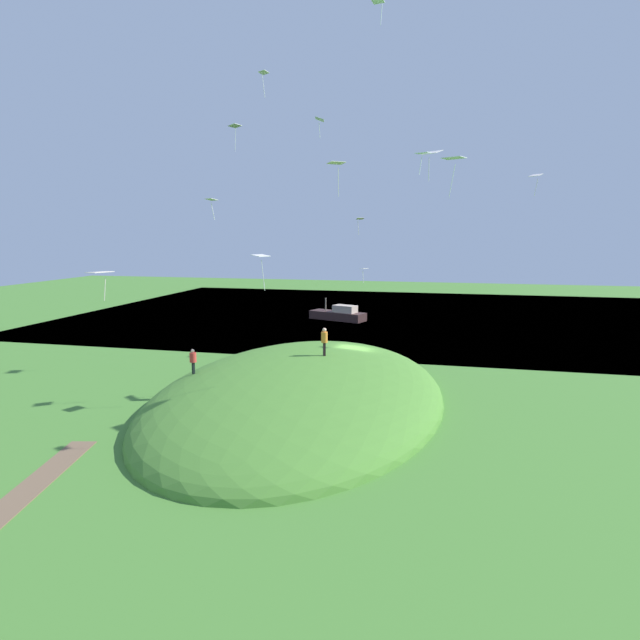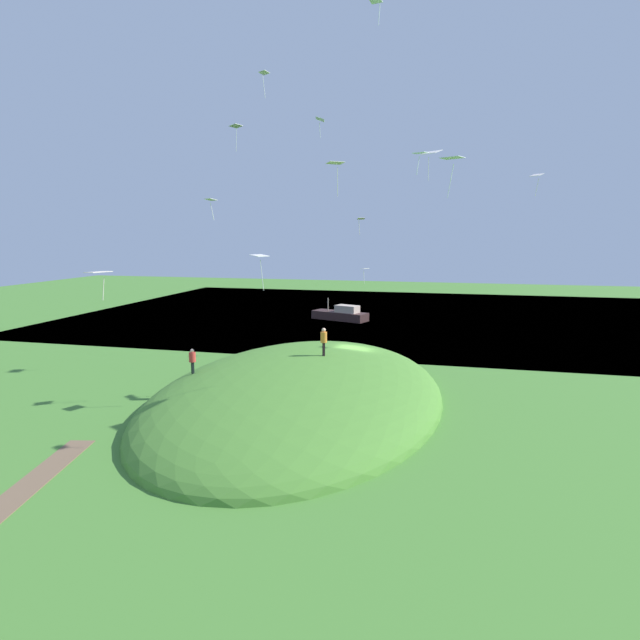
# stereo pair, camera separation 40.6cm
# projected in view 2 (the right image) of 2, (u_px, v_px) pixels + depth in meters

# --- Properties ---
(ground_plane) EXTENTS (160.00, 160.00, 0.00)m
(ground_plane) POSITION_uv_depth(u_px,v_px,m) (355.00, 375.00, 40.00)
(ground_plane) COLOR #43782E
(lake_water) EXTENTS (53.87, 80.00, 0.40)m
(lake_water) POSITION_uv_depth(u_px,v_px,m) (397.00, 316.00, 70.07)
(lake_water) COLOR #374272
(lake_water) RESTS_ON ground_plane
(grass_hill) EXTENTS (28.48, 17.74, 4.90)m
(grass_hill) POSITION_uv_depth(u_px,v_px,m) (300.00, 398.00, 34.33)
(grass_hill) COLOR #487E2E
(grass_hill) RESTS_ON ground_plane
(boat_on_lake) EXTENTS (4.47, 7.25, 2.56)m
(boat_on_lake) POSITION_uv_depth(u_px,v_px,m) (341.00, 314.00, 65.30)
(boat_on_lake) COLOR #362322
(boat_on_lake) RESTS_ON lake_water
(person_with_child) EXTENTS (0.57, 0.57, 1.85)m
(person_with_child) POSITION_uv_depth(u_px,v_px,m) (324.00, 338.00, 35.32)
(person_with_child) COLOR black
(person_with_child) RESTS_ON grass_hill
(person_on_hilltop) EXTENTS (0.60, 0.60, 1.59)m
(person_on_hilltop) POSITION_uv_depth(u_px,v_px,m) (192.00, 358.00, 33.92)
(person_on_hilltop) COLOR black
(person_on_hilltop) RESTS_ON grass_hill
(kite_0) EXTENTS (1.20, 0.98, 2.13)m
(kite_0) POSITION_uv_depth(u_px,v_px,m) (236.00, 127.00, 44.27)
(kite_0) COLOR silver
(kite_1) EXTENTS (0.64, 0.73, 1.48)m
(kite_1) POSITION_uv_depth(u_px,v_px,m) (361.00, 220.00, 45.39)
(kite_1) COLOR silver
(kite_2) EXTENTS (0.87, 0.66, 1.21)m
(kite_2) POSITION_uv_depth(u_px,v_px,m) (376.00, 1.00, 26.38)
(kite_2) COLOR white
(kite_3) EXTENTS (1.28, 1.38, 1.86)m
(kite_3) POSITION_uv_depth(u_px,v_px,m) (431.00, 153.00, 33.59)
(kite_3) COLOR white
(kite_4) EXTENTS (0.83, 0.91, 1.30)m
(kite_4) POSITION_uv_depth(u_px,v_px,m) (211.00, 201.00, 32.97)
(kite_4) COLOR white
(kite_5) EXTENTS (1.16, 1.22, 2.04)m
(kite_5) POSITION_uv_depth(u_px,v_px,m) (336.00, 165.00, 32.46)
(kite_5) COLOR white
(kite_6) EXTENTS (0.99, 1.00, 1.54)m
(kite_6) POSITION_uv_depth(u_px,v_px,m) (537.00, 176.00, 38.06)
(kite_6) COLOR silver
(kite_7) EXTENTS (1.34, 1.12, 1.49)m
(kite_7) POSITION_uv_depth(u_px,v_px,m) (99.00, 273.00, 27.20)
(kite_7) COLOR #F5DECF
(kite_8) EXTENTS (1.09, 0.86, 1.44)m
(kite_8) POSITION_uv_depth(u_px,v_px,m) (320.00, 120.00, 40.05)
(kite_8) COLOR white
(kite_9) EXTENTS (1.21, 1.04, 2.18)m
(kite_9) POSITION_uv_depth(u_px,v_px,m) (260.00, 257.00, 31.87)
(kite_9) COLOR silver
(kite_10) EXTENTS (0.83, 0.76, 1.27)m
(kite_10) POSITION_uv_depth(u_px,v_px,m) (365.00, 270.00, 45.53)
(kite_10) COLOR silver
(kite_11) EXTENTS (1.23, 1.37, 2.07)m
(kite_11) POSITION_uv_depth(u_px,v_px,m) (452.00, 160.00, 28.37)
(kite_11) COLOR white
(kite_12) EXTENTS (0.82, 0.89, 1.89)m
(kite_12) POSITION_uv_depth(u_px,v_px,m) (264.00, 75.00, 38.87)
(kite_12) COLOR white
(kite_13) EXTENTS (0.71, 0.80, 1.06)m
(kite_13) POSITION_uv_depth(u_px,v_px,m) (420.00, 154.00, 25.56)
(kite_13) COLOR white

